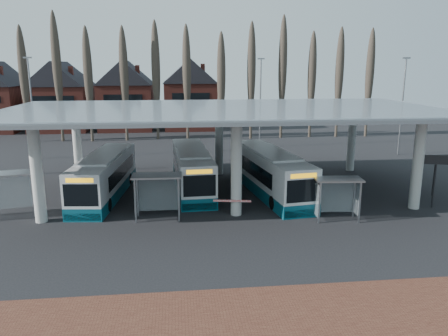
{
  "coord_description": "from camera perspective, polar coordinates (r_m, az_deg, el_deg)",
  "views": [
    {
      "loc": [
        -3.67,
        -23.8,
        9.25
      ],
      "look_at": [
        -0.29,
        7.0,
        2.03
      ],
      "focal_mm": 35.0,
      "sensor_mm": 36.0,
      "label": 1
    }
  ],
  "objects": [
    {
      "name": "info_sign_0",
      "position": [
        31.9,
        26.0,
        0.49
      ],
      "size": [
        2.37,
        0.7,
        3.58
      ],
      "rotation": [
        0.0,
        0.0,
        -0.24
      ],
      "color": "black",
      "rests_on": "ground"
    },
    {
      "name": "poplar_row",
      "position": [
        56.92,
        -2.64,
        12.63
      ],
      "size": [
        45.1,
        1.1,
        14.5
      ],
      "color": "#473D33",
      "rests_on": "ground"
    },
    {
      "name": "barrier",
      "position": [
        27.61,
        1.03,
        -4.43
      ],
      "size": [
        2.36,
        0.83,
        1.19
      ],
      "rotation": [
        0.0,
        0.0,
        -0.16
      ],
      "color": "black",
      "rests_on": "ground"
    },
    {
      "name": "lamp_post_b",
      "position": [
        50.88,
        4.76,
        8.67
      ],
      "size": [
        0.8,
        0.16,
        10.17
      ],
      "color": "slate",
      "rests_on": "ground"
    },
    {
      "name": "bus_2",
      "position": [
        32.58,
        6.01,
        -0.67
      ],
      "size": [
        4.1,
        11.85,
        3.23
      ],
      "rotation": [
        0.0,
        0.0,
        0.14
      ],
      "color": "silver",
      "rests_on": "ground"
    },
    {
      "name": "ground",
      "position": [
        25.79,
        2.35,
        -7.9
      ],
      "size": [
        140.0,
        140.0,
        0.0
      ],
      "primitive_type": "plane",
      "color": "black",
      "rests_on": "ground"
    },
    {
      "name": "shelter_1",
      "position": [
        27.23,
        -8.69,
        -2.38
      ],
      "size": [
        3.06,
        1.58,
        2.81
      ],
      "rotation": [
        0.0,
        0.0,
        -0.02
      ],
      "color": "gray",
      "rests_on": "ground"
    },
    {
      "name": "shelter_0",
      "position": [
        30.5,
        -26.17,
        -1.9
      ],
      "size": [
        3.3,
        2.17,
        2.82
      ],
      "rotation": [
        0.0,
        0.0,
        0.23
      ],
      "color": "gray",
      "rests_on": "ground"
    },
    {
      "name": "lamp_post_c",
      "position": [
        49.94,
        22.26,
        7.66
      ],
      "size": [
        0.8,
        0.16,
        10.17
      ],
      "color": "slate",
      "rests_on": "ground"
    },
    {
      "name": "shelter_2",
      "position": [
        27.62,
        14.56,
        -2.7
      ],
      "size": [
        2.96,
        1.67,
        2.64
      ],
      "rotation": [
        0.0,
        0.0,
        -0.09
      ],
      "color": "gray",
      "rests_on": "ground"
    },
    {
      "name": "station_canopy",
      "position": [
        32.21,
        0.31,
        6.76
      ],
      "size": [
        32.0,
        16.0,
        6.34
      ],
      "color": "#BABAB5",
      "rests_on": "ground"
    },
    {
      "name": "info_sign_1",
      "position": [
        35.02,
        25.92,
        0.77
      ],
      "size": [
        2.05,
        0.18,
        3.05
      ],
      "rotation": [
        0.0,
        0.0,
        -0.03
      ],
      "color": "black",
      "rests_on": "ground"
    },
    {
      "name": "townhouse_row",
      "position": [
        68.94,
        -16.6,
        9.83
      ],
      "size": [
        36.8,
        10.3,
        12.25
      ],
      "color": "maroon",
      "rests_on": "ground"
    },
    {
      "name": "bus_0",
      "position": [
        32.86,
        -15.3,
        -1.07
      ],
      "size": [
        3.47,
        11.31,
        3.09
      ],
      "rotation": [
        0.0,
        0.0,
        -0.1
      ],
      "color": "silver",
      "rests_on": "ground"
    },
    {
      "name": "lamp_post_a",
      "position": [
        48.15,
        -23.77,
        7.36
      ],
      "size": [
        0.8,
        0.16,
        10.17
      ],
      "color": "slate",
      "rests_on": "ground"
    },
    {
      "name": "bus_1",
      "position": [
        33.77,
        -4.22,
        -0.21
      ],
      "size": [
        2.98,
        11.41,
        3.14
      ],
      "rotation": [
        0.0,
        0.0,
        0.05
      ],
      "color": "silver",
      "rests_on": "ground"
    }
  ]
}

